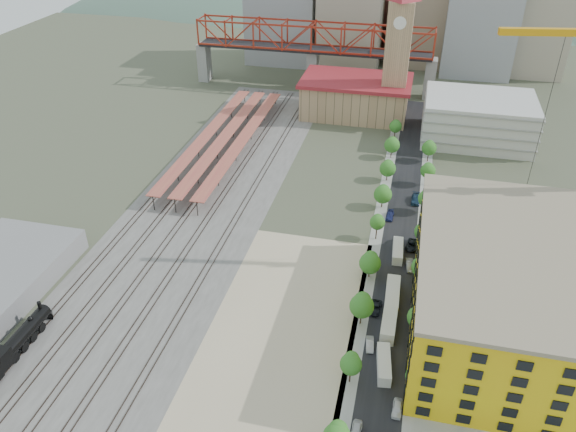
% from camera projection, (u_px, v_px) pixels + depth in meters
% --- Properties ---
extents(ground, '(400.00, 400.00, 0.00)m').
position_uv_depth(ground, '(329.00, 245.00, 132.89)').
color(ground, '#474C38').
rests_on(ground, ground).
extents(ballast_strip, '(36.00, 165.00, 0.06)m').
position_uv_depth(ballast_strip, '(211.00, 191.00, 154.27)').
color(ballast_strip, '#605E59').
rests_on(ballast_strip, ground).
extents(dirt_lot, '(28.00, 67.00, 0.06)m').
position_uv_depth(dirt_lot, '(281.00, 334.00, 107.78)').
color(dirt_lot, tan).
rests_on(dirt_lot, ground).
extents(street_asphalt, '(12.00, 170.00, 0.06)m').
position_uv_depth(street_asphalt, '(401.00, 220.00, 142.08)').
color(street_asphalt, black).
rests_on(street_asphalt, ground).
extents(sidewalk_west, '(3.00, 170.00, 0.04)m').
position_uv_depth(sidewalk_west, '(380.00, 217.00, 143.16)').
color(sidewalk_west, gray).
rests_on(sidewalk_west, ground).
extents(sidewalk_east, '(3.00, 170.00, 0.04)m').
position_uv_depth(sidewalk_east, '(424.00, 223.00, 141.01)').
color(sidewalk_east, gray).
rests_on(sidewalk_east, ground).
extents(construction_pad, '(50.00, 90.00, 0.06)m').
position_uv_depth(construction_pad, '(542.00, 335.00, 107.68)').
color(construction_pad, gray).
rests_on(construction_pad, ground).
extents(rail_tracks, '(26.56, 160.00, 0.18)m').
position_uv_depth(rail_tracks, '(205.00, 190.00, 154.55)').
color(rail_tracks, '#382B23').
rests_on(rail_tracks, ground).
extents(platform_canopies, '(16.00, 80.00, 4.12)m').
position_uv_depth(platform_canopies, '(225.00, 136.00, 175.71)').
color(platform_canopies, '#B56345').
rests_on(platform_canopies, ground).
extents(station_hall, '(38.00, 24.00, 13.10)m').
position_uv_depth(station_hall, '(355.00, 97.00, 197.65)').
color(station_hall, tan).
rests_on(station_hall, ground).
extents(clock_tower, '(12.00, 12.00, 52.00)m').
position_uv_depth(clock_tower, '(399.00, 37.00, 181.67)').
color(clock_tower, tan).
rests_on(clock_tower, ground).
extents(parking_garage, '(34.00, 26.00, 14.00)m').
position_uv_depth(parking_garage, '(478.00, 119.00, 179.63)').
color(parking_garage, silver).
rests_on(parking_garage, ground).
extents(truss_bridge, '(94.00, 9.60, 25.60)m').
position_uv_depth(truss_bridge, '(313.00, 41.00, 213.91)').
color(truss_bridge, gray).
rests_on(truss_bridge, ground).
extents(construction_building, '(44.60, 50.60, 18.80)m').
position_uv_depth(construction_building, '(538.00, 295.00, 103.23)').
color(construction_building, '#E9A313').
rests_on(construction_building, ground).
extents(warehouse, '(22.00, 32.00, 5.00)m').
position_uv_depth(warehouse, '(1.00, 273.00, 119.77)').
color(warehouse, gray).
rests_on(warehouse, ground).
extents(street_trees, '(15.40, 124.40, 8.00)m').
position_uv_depth(street_trees, '(399.00, 242.00, 133.88)').
color(street_trees, '#317222').
rests_on(street_trees, ground).
extents(skyline, '(133.00, 46.00, 60.00)m').
position_uv_depth(skyline, '(406.00, 13.00, 236.12)').
color(skyline, '#9EA0A3').
rests_on(skyline, ground).
extents(distant_hills, '(647.00, 264.00, 227.00)m').
position_uv_depth(distant_hills, '(456.00, 134.00, 380.28)').
color(distant_hills, '#4C6B59').
rests_on(distant_hills, ground).
extents(locomotive, '(3.00, 23.14, 5.78)m').
position_uv_depth(locomotive, '(14.00, 347.00, 102.04)').
color(locomotive, black).
rests_on(locomotive, ground).
extents(site_trailer_a, '(3.31, 8.84, 2.36)m').
position_uv_depth(site_trailer_a, '(384.00, 364.00, 99.79)').
color(site_trailer_a, silver).
rests_on(site_trailer_a, ground).
extents(site_trailer_b, '(2.80, 10.30, 2.81)m').
position_uv_depth(site_trailer_b, '(389.00, 322.00, 108.64)').
color(site_trailer_b, silver).
rests_on(site_trailer_b, ground).
extents(site_trailer_c, '(2.97, 10.48, 2.85)m').
position_uv_depth(site_trailer_c, '(392.00, 295.00, 115.25)').
color(site_trailer_c, silver).
rests_on(site_trailer_c, ground).
extents(site_trailer_d, '(2.66, 8.67, 2.35)m').
position_uv_depth(site_trailer_d, '(398.00, 251.00, 128.81)').
color(site_trailer_d, silver).
rests_on(site_trailer_d, ground).
extents(car_0, '(1.75, 4.16, 1.40)m').
position_uv_depth(car_0, '(356.00, 431.00, 88.67)').
color(car_0, silver).
rests_on(car_0, ground).
extents(car_1, '(1.86, 4.15, 1.32)m').
position_uv_depth(car_1, '(370.00, 344.00, 104.63)').
color(car_1, '#ADACB2').
rests_on(car_1, ground).
extents(car_2, '(2.48, 4.87, 1.32)m').
position_uv_depth(car_2, '(375.00, 308.00, 113.14)').
color(car_2, black).
rests_on(car_2, ground).
extents(car_3, '(2.01, 4.59, 1.31)m').
position_uv_depth(car_3, '(390.00, 216.00, 142.53)').
color(car_3, navy).
rests_on(car_3, ground).
extents(car_4, '(1.77, 4.12, 1.39)m').
position_uv_depth(car_4, '(397.00, 409.00, 92.35)').
color(car_4, silver).
rests_on(car_4, ground).
extents(car_5, '(2.25, 4.81, 1.53)m').
position_uv_depth(car_5, '(410.00, 265.00, 124.93)').
color(car_5, gray).
rests_on(car_5, ground).
extents(car_6, '(3.03, 5.40, 1.43)m').
position_uv_depth(car_6, '(412.00, 245.00, 131.50)').
color(car_6, black).
rests_on(car_6, ground).
extents(car_7, '(2.27, 5.54, 1.60)m').
position_uv_depth(car_7, '(416.00, 199.00, 149.14)').
color(car_7, '#1A334D').
rests_on(car_7, ground).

